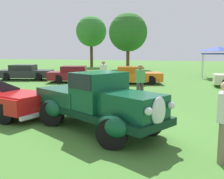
{
  "coord_description": "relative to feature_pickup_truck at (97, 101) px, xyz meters",
  "views": [
    {
      "loc": [
        2.32,
        -7.3,
        2.27
      ],
      "look_at": [
        -0.16,
        0.62,
        1.04
      ],
      "focal_mm": 40.83,
      "sensor_mm": 36.0,
      "label": 1
    }
  ],
  "objects": [
    {
      "name": "spectator_by_row",
      "position": [
        3.25,
        -1.28,
        0.05
      ],
      "size": [
        0.32,
        0.44,
        1.69
      ],
      "color": "#7F7056",
      "rests_on": "ground_plane"
    },
    {
      "name": "ground_plane",
      "position": [
        0.25,
        0.53,
        -0.87
      ],
      "size": [
        120.0,
        120.0,
        0.0
      ],
      "primitive_type": "plane",
      "color": "#42752D"
    },
    {
      "name": "canopy_tent_left_field",
      "position": [
        4.67,
        17.24,
        1.55
      ],
      "size": [
        2.68,
        2.68,
        2.71
      ],
      "color": "#B7B7BC",
      "rests_on": "ground_plane"
    },
    {
      "name": "neighbor_convertible",
      "position": [
        -3.92,
        0.73,
        -0.29
      ],
      "size": [
        4.42,
        2.69,
        1.4
      ],
      "color": "red",
      "rests_on": "ground_plane"
    },
    {
      "name": "show_car_burgundy",
      "position": [
        -5.72,
        10.57,
        -0.27
      ],
      "size": [
        4.41,
        2.85,
        1.22
      ],
      "color": "maroon",
      "rests_on": "ground_plane"
    },
    {
      "name": "feature_pickup_truck",
      "position": [
        0.0,
        0.0,
        0.0
      ],
      "size": [
        4.62,
        3.39,
        1.7
      ],
      "color": "black",
      "rests_on": "ground_plane"
    },
    {
      "name": "spectator_near_truck",
      "position": [
        -2.79,
        8.51,
        0.05
      ],
      "size": [
        0.39,
        0.46,
        1.69
      ],
      "color": "#7F7056",
      "rests_on": "ground_plane"
    },
    {
      "name": "treeline_mid_left",
      "position": [
        -5.67,
        26.59,
        3.95
      ],
      "size": [
        5.08,
        5.08,
        7.37
      ],
      "color": "brown",
      "rests_on": "ground_plane"
    },
    {
      "name": "show_car_orange",
      "position": [
        -1.51,
        11.06,
        -0.27
      ],
      "size": [
        4.45,
        2.78,
        1.22
      ],
      "color": "orange",
      "rests_on": "ground_plane"
    },
    {
      "name": "treeline_far_left",
      "position": [
        -12.12,
        29.64,
        4.43
      ],
      "size": [
        4.57,
        4.57,
        7.61
      ],
      "color": "#47331E",
      "rests_on": "ground_plane"
    },
    {
      "name": "spectator_far_side",
      "position": [
        0.32,
        4.77,
        0.05
      ],
      "size": [
        0.46,
        0.45,
        1.69
      ],
      "color": "#383838",
      "rests_on": "ground_plane"
    },
    {
      "name": "show_car_charcoal",
      "position": [
        -10.45,
        10.93,
        -0.27
      ],
      "size": [
        4.6,
        2.77,
        1.22
      ],
      "color": "#28282D",
      "rests_on": "ground_plane"
    }
  ]
}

